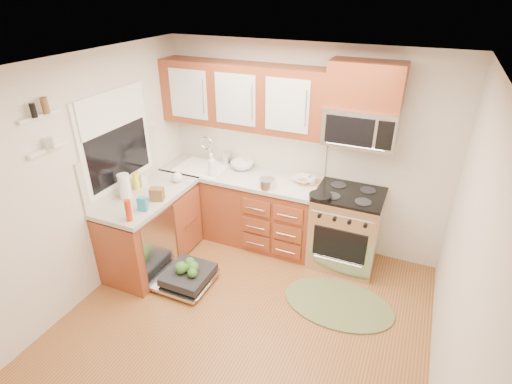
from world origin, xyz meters
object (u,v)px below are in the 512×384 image
at_px(stock_pot, 267,184).
at_px(cup, 312,180).
at_px(microwave, 360,126).
at_px(bowl_b, 242,165).
at_px(upper_cabinets, 242,96).
at_px(range, 346,229).
at_px(bowl_a, 303,180).
at_px(cutting_board, 311,182).
at_px(sink, 202,176).
at_px(dishwasher, 186,277).
at_px(paper_towel_roll, 125,186).
at_px(skillet, 320,196).
at_px(rug, 338,304).

height_order(stock_pot, cup, stock_pot).
height_order(microwave, bowl_b, microwave).
relative_size(upper_cabinets, microwave, 2.70).
distance_m(range, bowl_b, 1.53).
xyz_separation_m(microwave, stock_pot, (-0.93, -0.33, -0.72)).
bearing_deg(bowl_a, cutting_board, 6.24).
relative_size(microwave, sink, 1.23).
bearing_deg(dishwasher, paper_towel_roll, 174.62).
xyz_separation_m(range, cup, (-0.48, 0.10, 0.50)).
bearing_deg(upper_cabinets, cutting_board, -1.58).
distance_m(skillet, paper_towel_roll, 2.16).
distance_m(stock_pot, paper_towel_roll, 1.60).
relative_size(dishwasher, cup, 5.84).
bearing_deg(sink, cutting_board, 5.19).
height_order(microwave, sink, microwave).
bearing_deg(cutting_board, bowl_a, -173.76).
bearing_deg(cup, upper_cabinets, 177.23).
relative_size(sink, bowl_a, 2.53).
height_order(sink, bowl_a, bowl_a).
height_order(range, cup, cup).
bearing_deg(bowl_b, sink, -160.10).
relative_size(stock_pot, cup, 1.59).
bearing_deg(sink, bowl_b, 19.90).
distance_m(range, bowl_a, 0.77).
height_order(upper_cabinets, paper_towel_roll, upper_cabinets).
height_order(upper_cabinets, cup, upper_cabinets).
distance_m(microwave, cup, 0.87).
distance_m(cutting_board, bowl_a, 0.09).
distance_m(microwave, sink, 2.13).
xyz_separation_m(range, stock_pot, (-0.93, -0.21, 0.51)).
bearing_deg(upper_cabinets, sink, -163.55).
bearing_deg(microwave, range, -90.00).
bearing_deg(bowl_b, stock_pot, -37.06).
xyz_separation_m(rug, bowl_a, (-0.72, 0.87, 0.95)).
xyz_separation_m(sink, cutting_board, (1.43, 0.13, 0.14)).
height_order(rug, skillet, skillet).
height_order(upper_cabinets, rug, upper_cabinets).
height_order(upper_cabinets, skillet, upper_cabinets).
bearing_deg(bowl_a, sink, -174.87).
relative_size(dishwasher, bowl_b, 2.38).
relative_size(paper_towel_roll, bowl_a, 1.17).
distance_m(rug, cup, 1.43).
bearing_deg(dishwasher, rug, 12.32).
relative_size(upper_cabinets, cup, 17.12).
distance_m(dishwasher, cup, 1.84).
height_order(dishwasher, skillet, skillet).
height_order(microwave, dishwasher, microwave).
bearing_deg(range, cup, 168.20).
distance_m(dishwasher, bowl_b, 1.57).
xyz_separation_m(cutting_board, cup, (0.02, -0.02, 0.04)).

